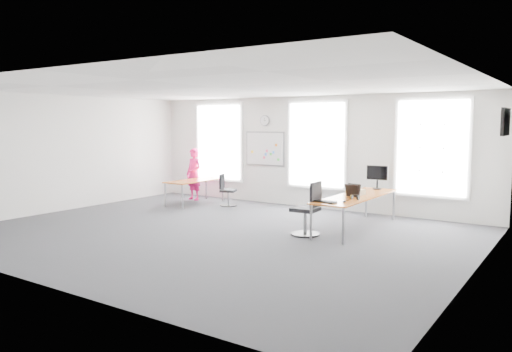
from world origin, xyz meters
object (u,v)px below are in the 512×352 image
Objects in this scene: keyboard at (325,202)px; monitor at (377,175)px; chair_right at (308,212)px; desk_left at (195,182)px; person at (194,174)px; headphones at (355,197)px; chair_left at (226,192)px; desk_right at (356,198)px.

monitor is (0.14, 2.45, 0.32)m from keyboard.
chair_right is at bearing -176.70° from keyboard.
desk_left is at bearing 175.64° from keyboard.
person is 2.76× the size of monitor.
desk_left is 1.69× the size of chair_right.
person is 6.09m from headphones.
person is at bearing 133.19° from desk_left.
chair_right reaches higher than chair_left.
headphones is at bearing -128.74° from chair_left.
headphones is (5.32, -1.23, 0.16)m from desk_left.
desk_right is 0.60m from headphones.
person is (-0.51, 0.55, 0.14)m from desk_left.
chair_left is at bearing 168.04° from desk_right.
keyboard is (5.50, -2.43, -0.03)m from person.
chair_right is 1.25× the size of chair_left.
monitor reaches higher than chair_left.
desk_right is 16.27× the size of headphones.
chair_right is (4.55, -1.79, -0.14)m from desk_left.
chair_left is 1.58× the size of monitor.
keyboard reaches higher than desk_right.
person reaches higher than chair_left.
desk_right is 4.28m from chair_left.
person is at bearing 143.48° from headphones.
headphones is at bearing 79.32° from keyboard.
headphones is at bearing -86.29° from monitor.
headphones is (4.36, -1.45, 0.39)m from chair_left.
person is 8.33× the size of headphones.
keyboard is at bearing -20.73° from desk_left.
keyboard reaches higher than desk_left.
monitor is at bearing 162.99° from chair_right.
desk_left is at bearing 172.58° from desk_right.
desk_left is 1.21× the size of person.
desk_right is 6.39× the size of keyboard.
chair_left is at bearing -122.43° from chair_right.
chair_left is 4.56m from keyboard.
person is at bearing 172.49° from keyboard.
keyboard is 0.84× the size of monitor.
desk_right reaches higher than desk_left.
chair_right is (-0.57, -1.12, -0.20)m from desk_right.
monitor is (4.17, 0.35, 0.68)m from chair_left.
chair_left is (0.95, 0.22, -0.24)m from desk_left.
chair_right reaches higher than desk_right.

